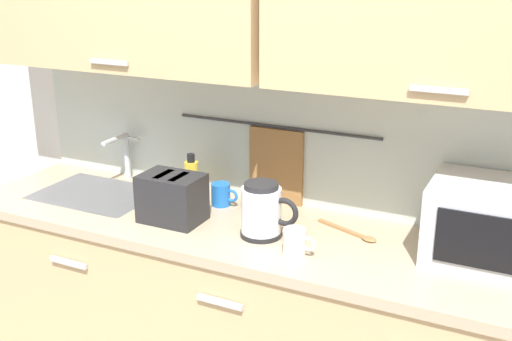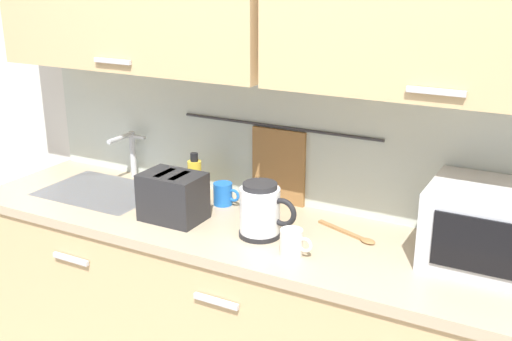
{
  "view_description": "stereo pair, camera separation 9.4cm",
  "coord_description": "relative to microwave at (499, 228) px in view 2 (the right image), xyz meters",
  "views": [
    {
      "loc": [
        0.95,
        -1.68,
        1.87
      ],
      "look_at": [
        -0.03,
        0.33,
        1.12
      ],
      "focal_mm": 43.55,
      "sensor_mm": 36.0,
      "label": 1
    },
    {
      "loc": [
        1.04,
        -1.63,
        1.87
      ],
      "look_at": [
        -0.03,
        0.33,
        1.12
      ],
      "focal_mm": 43.55,
      "sensor_mm": 36.0,
      "label": 2
    }
  ],
  "objects": [
    {
      "name": "counter_unit",
      "position": [
        -0.86,
        -0.11,
        -0.58
      ],
      "size": [
        2.53,
        0.64,
        0.9
      ],
      "color": "tan",
      "rests_on": "ground"
    },
    {
      "name": "back_wall_assembly",
      "position": [
        -0.85,
        0.12,
        0.49
      ],
      "size": [
        3.7,
        0.41,
        2.5
      ],
      "color": "silver",
      "rests_on": "ground"
    },
    {
      "name": "sink_faucet",
      "position": [
        -1.65,
        0.12,
        0.01
      ],
      "size": [
        0.09,
        0.17,
        0.22
      ],
      "color": "#B2B5BA",
      "rests_on": "counter_unit"
    },
    {
      "name": "microwave",
      "position": [
        0.0,
        0.0,
        0.0
      ],
      "size": [
        0.46,
        0.35,
        0.27
      ],
      "color": "silver",
      "rests_on": "counter_unit"
    },
    {
      "name": "electric_kettle",
      "position": [
        -0.8,
        -0.17,
        -0.03
      ],
      "size": [
        0.23,
        0.16,
        0.21
      ],
      "color": "black",
      "rests_on": "counter_unit"
    },
    {
      "name": "dish_soap_bottle",
      "position": [
        -1.25,
        0.06,
        -0.05
      ],
      "size": [
        0.06,
        0.06,
        0.2
      ],
      "color": "yellow",
      "rests_on": "counter_unit"
    },
    {
      "name": "mug_near_sink",
      "position": [
        -1.09,
        0.04,
        -0.09
      ],
      "size": [
        0.12,
        0.08,
        0.09
      ],
      "color": "blue",
      "rests_on": "counter_unit"
    },
    {
      "name": "toaster",
      "position": [
        -1.18,
        -0.19,
        -0.04
      ],
      "size": [
        0.26,
        0.17,
        0.19
      ],
      "color": "#232326",
      "rests_on": "counter_unit"
    },
    {
      "name": "mug_by_kettle",
      "position": [
        -0.63,
        -0.26,
        -0.09
      ],
      "size": [
        0.12,
        0.08,
        0.09
      ],
      "color": "silver",
      "rests_on": "counter_unit"
    },
    {
      "name": "wooden_spoon",
      "position": [
        -0.5,
        -0.01,
        -0.13
      ],
      "size": [
        0.27,
        0.13,
        0.01
      ],
      "color": "#9E7042",
      "rests_on": "counter_unit"
    }
  ]
}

